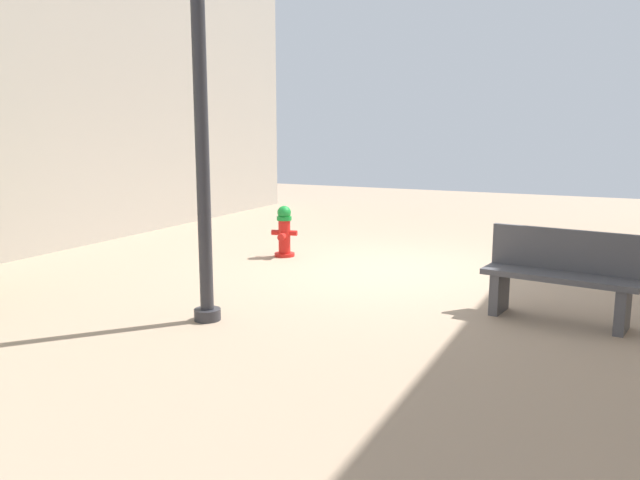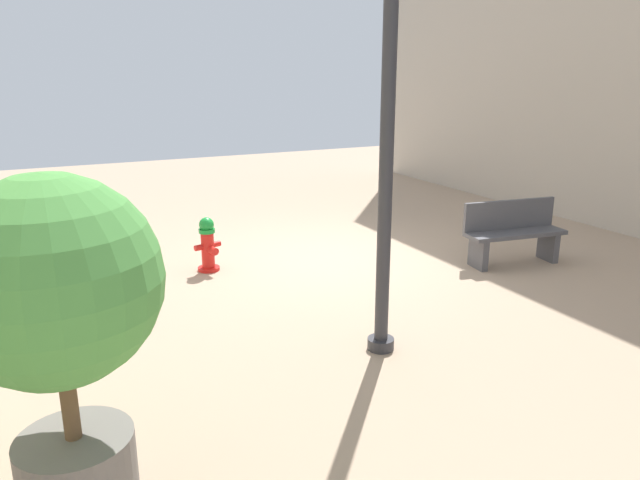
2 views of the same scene
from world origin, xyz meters
TOP-DOWN VIEW (x-y plane):
  - ground_plane at (0.00, 0.00)m, footprint 23.40×23.40m
  - fire_hydrant at (1.84, -0.24)m, footprint 0.42×0.39m
  - bench_near at (-2.38, 1.47)m, footprint 1.59×0.66m
  - planter_tree at (4.02, 4.04)m, footprint 1.36×1.36m
  - street_lamp at (0.95, 3.06)m, footprint 0.36×0.36m

SIDE VIEW (x-z plane):
  - ground_plane at x=0.00m, z-range 0.00..0.00m
  - fire_hydrant at x=1.84m, z-range 0.00..0.80m
  - bench_near at x=-2.38m, z-range 0.01..0.96m
  - planter_tree at x=4.02m, z-range 0.31..2.57m
  - street_lamp at x=0.95m, z-range 0.51..5.06m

